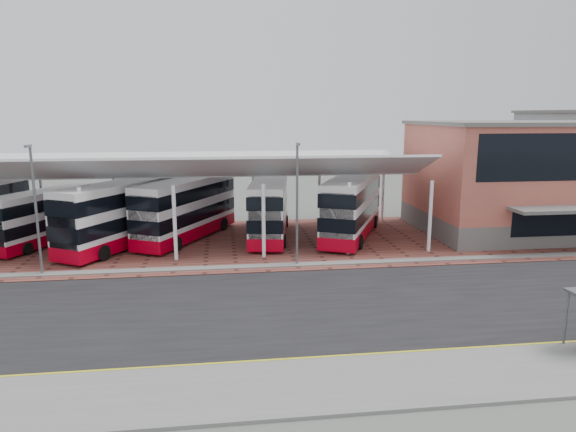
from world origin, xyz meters
The scene contains 16 objects.
ground centered at (0.00, 0.00, 0.00)m, with size 140.00×140.00×0.00m, color #50534E.
road centered at (0.00, -1.00, 0.01)m, with size 120.00×14.00×0.02m, color black.
forecourt centered at (2.00, 13.00, 0.03)m, with size 72.00×16.00×0.06m, color brown.
sidewalk centered at (0.00, -9.00, 0.07)m, with size 120.00×4.00×0.14m, color slate.
north_kerb centered at (0.00, 6.20, 0.07)m, with size 120.00×0.80×0.14m, color slate.
yellow_line_near centered at (0.00, -7.00, 0.03)m, with size 120.00×0.12×0.01m, color yellow.
yellow_line_far centered at (0.00, -6.70, 0.03)m, with size 120.00×0.12×0.01m, color yellow.
canopy centered at (-6.00, 13.94, 5.80)m, with size 37.00×11.63×7.07m.
terminal centered at (23.00, 13.92, 4.66)m, with size 18.40×14.40×9.25m.
lamp_west centered at (-14.00, 6.27, 4.36)m, with size 0.16×0.90×8.07m.
lamp_east centered at (2.00, 6.27, 4.36)m, with size 0.16×0.90×8.07m.
bus_1 centered at (-16.21, 14.47, 2.09)m, with size 6.27×9.98×4.10m.
bus_2 centered at (-10.13, 12.87, 2.48)m, with size 8.30×11.56×4.86m.
bus_3 centered at (-5.60, 14.72, 2.43)m, with size 7.71×11.49×4.77m.
bus_4 centered at (0.97, 14.52, 2.37)m, with size 4.26×11.55×4.65m.
bus_5 centered at (7.57, 13.64, 2.49)m, with size 7.52×11.91×4.89m.
Camera 1 is at (-2.80, -25.94, 9.86)m, focal length 32.00 mm.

